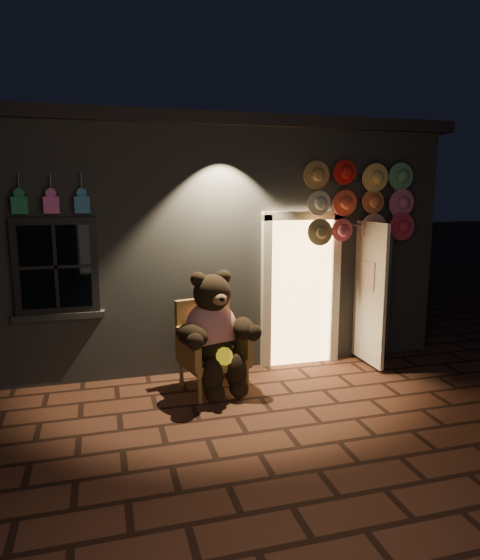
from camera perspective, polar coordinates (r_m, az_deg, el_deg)
name	(u,v)px	position (r m, az deg, el deg)	size (l,w,h in m)	color
ground	(236,416)	(5.74, -0.43, -15.30)	(60.00, 60.00, 0.00)	#522C1F
shop_building	(178,232)	(9.12, -7.12, 5.47)	(7.30, 5.95, 3.51)	slate
wicker_armchair	(210,345)	(6.32, -3.42, -7.43)	(0.89, 0.84, 1.12)	olive
teddy_bear	(214,332)	(6.13, -2.97, -6.01)	(1.06, 0.93, 1.50)	red
hat_rack	(361,204)	(7.20, 13.69, 8.45)	(1.73, 0.22, 2.86)	#59595E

